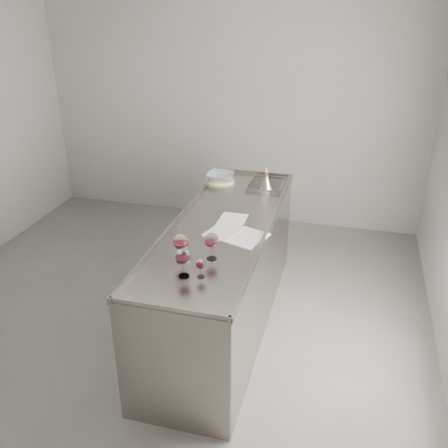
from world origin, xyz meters
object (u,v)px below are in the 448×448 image
(wine_glass_left, at_px, (181,242))
(wine_glass_right, at_px, (211,241))
(wine_funnel, at_px, (266,183))
(wine_glass_middle, at_px, (183,257))
(wine_glass_small, at_px, (201,264))
(ceramic_bowl, at_px, (220,176))
(notebook, at_px, (236,235))
(counter, at_px, (223,275))

(wine_glass_left, distance_m, wine_glass_right, 0.21)
(wine_glass_left, relative_size, wine_funnel, 0.90)
(wine_glass_middle, bearing_deg, wine_glass_right, 67.83)
(wine_glass_small, relative_size, ceramic_bowl, 0.52)
(wine_glass_middle, height_order, wine_funnel, wine_funnel)
(wine_glass_small, bearing_deg, wine_glass_middle, -169.13)
(wine_glass_right, xyz_separation_m, wine_glass_small, (-0.00, -0.24, -0.05))
(ceramic_bowl, relative_size, wine_funnel, 1.10)
(wine_funnel, bearing_deg, ceramic_bowl, 165.41)
(wine_glass_middle, height_order, wine_glass_right, wine_glass_middle)
(wine_glass_small, bearing_deg, wine_funnel, 85.51)
(wine_glass_middle, distance_m, notebook, 0.69)
(wine_funnel, bearing_deg, wine_glass_middle, -98.24)
(counter, distance_m, ceramic_bowl, 1.08)
(notebook, xyz_separation_m, ceramic_bowl, (-0.42, 1.07, 0.04))
(wine_glass_middle, bearing_deg, ceramic_bowl, 97.63)
(wine_glass_small, distance_m, notebook, 0.64)
(counter, height_order, wine_glass_right, wine_glass_right)
(wine_glass_middle, xyz_separation_m, notebook, (0.19, 0.65, -0.13))
(wine_glass_small, relative_size, notebook, 0.26)
(wine_glass_right, xyz_separation_m, ceramic_bowl, (-0.34, 1.46, -0.09))
(wine_glass_small, xyz_separation_m, notebook, (0.08, 0.63, -0.09))
(counter, relative_size, ceramic_bowl, 9.61)
(wine_glass_middle, xyz_separation_m, wine_glass_small, (0.11, 0.02, -0.05))
(notebook, bearing_deg, ceramic_bowl, 129.20)
(wine_glass_right, bearing_deg, wine_funnel, 84.70)
(ceramic_bowl, height_order, wine_funnel, wine_funnel)
(wine_funnel, bearing_deg, counter, -103.76)
(counter, bearing_deg, wine_glass_right, -82.73)
(notebook, height_order, wine_funnel, wine_funnel)
(wine_glass_small, height_order, wine_funnel, wine_funnel)
(wine_glass_left, bearing_deg, notebook, 60.48)
(wine_glass_left, bearing_deg, wine_glass_middle, -65.93)
(wine_glass_middle, distance_m, wine_funnel, 1.62)
(notebook, relative_size, ceramic_bowl, 1.98)
(wine_glass_left, relative_size, notebook, 0.41)
(counter, bearing_deg, wine_glass_middle, -92.69)
(wine_glass_left, bearing_deg, counter, 79.53)
(wine_glass_right, distance_m, wine_funnel, 1.34)
(wine_glass_left, height_order, notebook, wine_glass_left)
(wine_glass_small, distance_m, ceramic_bowl, 1.74)
(wine_glass_right, relative_size, wine_funnel, 0.85)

